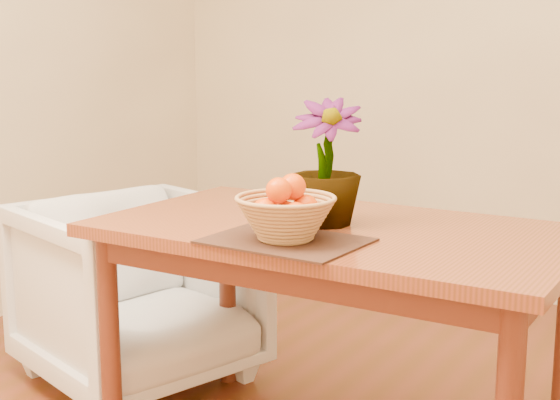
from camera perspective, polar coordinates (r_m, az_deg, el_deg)
The scene contains 7 objects.
wall_back at distance 4.11m, azimuth 16.98°, elevation 11.51°, with size 4.00×0.02×2.70m, color #FFEDC2.
table at distance 2.35m, azimuth 3.98°, elevation -3.94°, with size 1.40×0.80×0.75m.
placemat at distance 2.11m, azimuth 0.41°, elevation -3.00°, with size 0.41×0.31×0.01m, color #321C12.
wicker_basket at distance 2.10m, azimuth 0.42°, elevation -1.45°, with size 0.28×0.28×0.11m.
orange_pile at distance 2.09m, azimuth 0.43°, elevation -0.25°, with size 0.17×0.17×0.13m.
potted_plant at distance 2.30m, azimuth 3.37°, elevation 2.77°, with size 0.21×0.21×0.38m, color #1A4313.
armchair at distance 3.04m, azimuth -10.32°, elevation -5.97°, with size 0.76×0.71×0.78m, color gray.
Camera 1 is at (1.04, -1.72, 1.25)m, focal length 50.00 mm.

